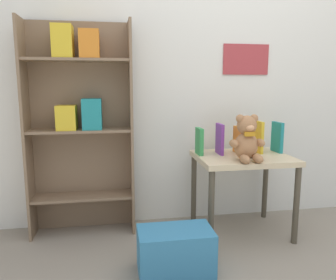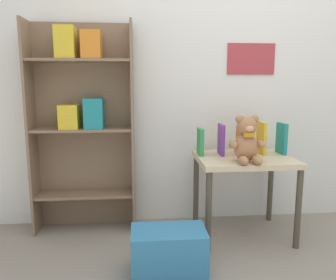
{
  "view_description": "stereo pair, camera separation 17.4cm",
  "coord_description": "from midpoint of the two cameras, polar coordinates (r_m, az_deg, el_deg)",
  "views": [
    {
      "loc": [
        -0.79,
        -1.21,
        1.05
      ],
      "look_at": [
        -0.43,
        0.96,
        0.68
      ],
      "focal_mm": 35.0,
      "sensor_mm": 36.0,
      "label": 1
    },
    {
      "loc": [
        -0.62,
        -1.24,
        1.05
      ],
      "look_at": [
        -0.43,
        0.96,
        0.68
      ],
      "focal_mm": 35.0,
      "sensor_mm": 36.0,
      "label": 2
    }
  ],
  "objects": [
    {
      "name": "book_standing_green",
      "position": [
        2.31,
        3.35,
        -0.24
      ],
      "size": [
        0.03,
        0.13,
        0.19
      ],
      "primitive_type": "cube",
      "rotation": [
        0.0,
        0.0,
        0.02
      ],
      "color": "#33934C",
      "rests_on": "display_table"
    },
    {
      "name": "wall_back",
      "position": [
        2.6,
        6.41,
        13.77
      ],
      "size": [
        4.8,
        0.07,
        2.5
      ],
      "color": "silver",
      "rests_on": "ground_plane"
    },
    {
      "name": "storage_bin",
      "position": [
        1.95,
        -1.39,
        -18.82
      ],
      "size": [
        0.42,
        0.25,
        0.26
      ],
      "color": "teal",
      "rests_on": "ground_plane"
    },
    {
      "name": "book_standing_orange",
      "position": [
        2.39,
        10.28,
        -0.03
      ],
      "size": [
        0.04,
        0.15,
        0.19
      ],
      "primitive_type": "cube",
      "rotation": [
        0.0,
        0.0,
        0.02
      ],
      "color": "orange",
      "rests_on": "display_table"
    },
    {
      "name": "book_standing_yellow",
      "position": [
        2.45,
        13.46,
        0.53
      ],
      "size": [
        0.02,
        0.15,
        0.23
      ],
      "primitive_type": "cube",
      "rotation": [
        0.0,
        0.0,
        0.01
      ],
      "color": "gold",
      "rests_on": "display_table"
    },
    {
      "name": "display_table",
      "position": [
        2.35,
        10.78,
        -4.59
      ],
      "size": [
        0.65,
        0.51,
        0.57
      ],
      "color": "beige",
      "rests_on": "ground_plane"
    },
    {
      "name": "book_standing_teal",
      "position": [
        2.5,
        16.62,
        0.48
      ],
      "size": [
        0.03,
        0.13,
        0.22
      ],
      "primitive_type": "cube",
      "rotation": [
        0.0,
        0.0,
        0.05
      ],
      "color": "teal",
      "rests_on": "display_table"
    },
    {
      "name": "teddy_bear",
      "position": [
        2.16,
        11.36,
        0.03
      ],
      "size": [
        0.23,
        0.21,
        0.3
      ],
      "color": "#A8754C",
      "rests_on": "display_table"
    },
    {
      "name": "bookshelf_side",
      "position": [
        2.39,
        -17.07,
        4.09
      ],
      "size": [
        0.72,
        0.22,
        1.49
      ],
      "color": "#7F664C",
      "rests_on": "ground_plane"
    },
    {
      "name": "book_standing_purple",
      "position": [
        2.34,
        6.91,
        0.17
      ],
      "size": [
        0.03,
        0.14,
        0.22
      ],
      "primitive_type": "cube",
      "rotation": [
        0.0,
        0.0,
        -0.02
      ],
      "color": "purple",
      "rests_on": "display_table"
    }
  ]
}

